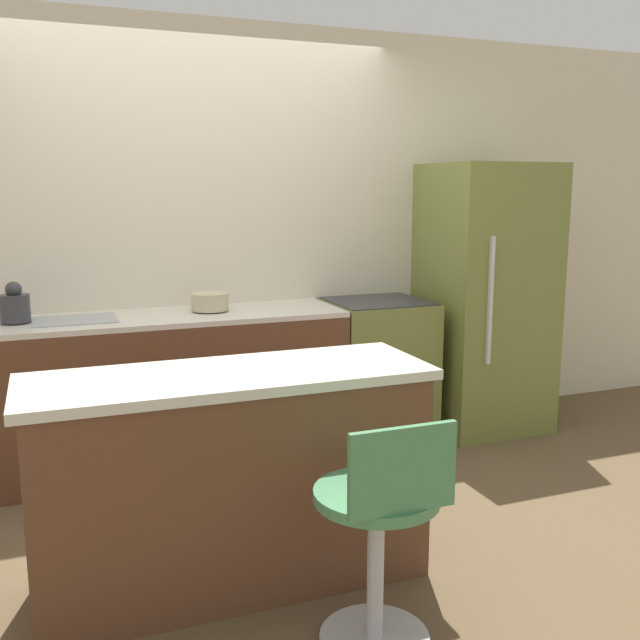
% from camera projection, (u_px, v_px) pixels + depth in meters
% --- Properties ---
extents(ground_plane, '(14.00, 14.00, 0.00)m').
position_uv_depth(ground_plane, '(223.00, 477.00, 4.03)').
color(ground_plane, brown).
extents(wall_back, '(8.00, 0.06, 2.60)m').
position_uv_depth(wall_back, '(193.00, 239.00, 4.38)').
color(wall_back, beige).
rests_on(wall_back, ground_plane).
extents(back_counter, '(2.24, 0.59, 0.90)m').
position_uv_depth(back_counter, '(151.00, 392.00, 4.12)').
color(back_counter, brown).
rests_on(back_counter, ground_plane).
extents(kitchen_island, '(1.61, 0.56, 0.89)m').
position_uv_depth(kitchen_island, '(232.00, 478.00, 2.88)').
color(kitchen_island, brown).
rests_on(kitchen_island, ground_plane).
extents(oven_range, '(0.63, 0.60, 0.90)m').
position_uv_depth(oven_range, '(377.00, 369.00, 4.63)').
color(oven_range, olive).
rests_on(oven_range, ground_plane).
extents(refrigerator, '(0.74, 0.72, 1.76)m').
position_uv_depth(refrigerator, '(485.00, 298.00, 4.77)').
color(refrigerator, olive).
rests_on(refrigerator, ground_plane).
extents(stool_chair, '(0.44, 0.44, 0.87)m').
position_uv_depth(stool_chair, '(380.00, 536.00, 2.46)').
color(stool_chair, '#B7B7BC').
rests_on(stool_chair, ground_plane).
extents(kettle, '(0.16, 0.16, 0.22)m').
position_uv_depth(kettle, '(15.00, 305.00, 3.80)').
color(kettle, '#333338').
rests_on(kettle, back_counter).
extents(mixing_bowl, '(0.22, 0.22, 0.10)m').
position_uv_depth(mixing_bowl, '(210.00, 302.00, 4.18)').
color(mixing_bowl, '#C1B28E').
rests_on(mixing_bowl, back_counter).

